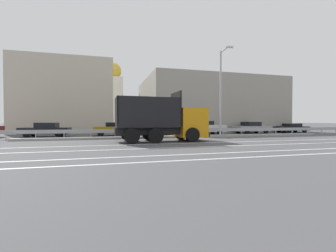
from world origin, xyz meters
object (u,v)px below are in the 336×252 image
parked_car_2 (113,129)px  parked_car_4 (204,127)px  parked_car_6 (292,128)px  dump_truck (171,124)px  parked_car_1 (46,130)px  church_tower (113,97)px  parked_car_5 (252,128)px  median_road_sign (205,123)px  parked_car_3 (159,128)px  street_lamp_1 (221,89)px

parked_car_2 → parked_car_4: bearing=-95.8°
parked_car_6 → parked_car_4: bearing=95.6°
dump_truck → parked_car_1: 12.76m
dump_truck → church_tower: bearing=-174.4°
parked_car_1 → parked_car_4: size_ratio=0.94×
dump_truck → parked_car_6: dump_truck is taller
parked_car_5 → parked_car_4: bearing=-92.5°
parked_car_1 → parked_car_6: 28.66m
median_road_sign → parked_car_4: size_ratio=0.53×
median_road_sign → parked_car_5: 8.89m
median_road_sign → parked_car_5: bearing=27.0°
parked_car_1 → parked_car_4: parked_car_4 is taller
parked_car_2 → parked_car_3: (4.92, -0.15, 0.05)m
parked_car_6 → parked_car_5: bearing=96.8°
median_road_sign → parked_car_2: size_ratio=0.63×
street_lamp_1 → parked_car_3: street_lamp_1 is taller
church_tower → parked_car_6: bearing=-43.8°
parked_car_1 → parked_car_4: bearing=-86.4°
dump_truck → parked_car_5: dump_truck is taller
dump_truck → church_tower: (-3.53, 28.77, 4.96)m
parked_car_2 → church_tower: (0.57, 21.13, 5.54)m
parked_car_3 → church_tower: 22.40m
median_road_sign → parked_car_4: (1.64, 3.95, -0.54)m
median_road_sign → church_tower: (-7.81, 25.41, 4.93)m
parked_car_3 → median_road_sign: bearing=39.0°
parked_car_3 → parked_car_6: parked_car_3 is taller
parked_car_5 → parked_car_1: bearing=-93.6°
dump_truck → median_road_sign: dump_truck is taller
parked_car_4 → parked_car_6: bearing=93.8°
parked_car_4 → church_tower: (-9.45, 21.46, 5.47)m
parked_car_1 → parked_car_4: (16.19, -0.22, 0.09)m
dump_truck → church_tower: 29.41m
street_lamp_1 → parked_car_3: 7.64m
median_road_sign → parked_car_4: median_road_sign is taller
parked_car_2 → parked_car_5: (16.29, -0.26, 0.01)m
median_road_sign → parked_car_4: 4.31m
dump_truck → parked_car_2: (-4.11, 7.64, -0.58)m
parked_car_1 → church_tower: size_ratio=0.33×
parked_car_2 → parked_car_3: bearing=-95.7°
parked_car_5 → dump_truck: bearing=-62.0°
median_road_sign → parked_car_6: (14.10, 4.36, -0.68)m
parked_car_3 → church_tower: size_ratio=0.31×
dump_truck → parked_car_5: size_ratio=1.51×
dump_truck → median_road_sign: (4.28, 3.36, 0.02)m
street_lamp_1 → parked_car_5: bearing=33.6°
median_road_sign → church_tower: 27.04m
parked_car_1 → dump_truck: bearing=-121.9°
parked_car_1 → parked_car_6: bearing=-85.2°
street_lamp_1 → parked_car_3: bearing=139.1°
parked_car_5 → parked_car_3: bearing=-93.7°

